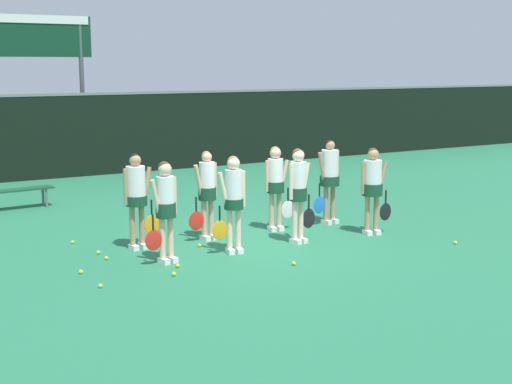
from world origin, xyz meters
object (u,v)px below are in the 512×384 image
Objects in this scene: tennis_ball_2 at (200,245)px; tennis_ball_4 at (178,266)px; scoreboard at (32,51)px; tennis_ball_9 at (455,243)px; player_0 at (165,203)px; player_4 at (136,192)px; tennis_ball_3 at (174,274)px; tennis_ball_8 at (294,263)px; player_5 at (207,189)px; player_1 at (233,196)px; tennis_ball_6 at (81,272)px; tennis_ball_0 at (106,258)px; tennis_ball_1 at (100,286)px; tennis_ball_10 at (73,242)px; bench_courtside at (7,193)px; tennis_ball_5 at (196,231)px; player_2 at (298,187)px; player_6 at (276,181)px; player_3 at (373,183)px; player_7 at (330,174)px; tennis_ball_7 at (98,252)px.

tennis_ball_4 is at bearing -130.46° from tennis_ball_2.
scoreboard reaches higher than tennis_ball_9.
player_4 reaches higher than player_0.
tennis_ball_3 is 1.01× the size of tennis_ball_8.
player_5 is (0.90, -10.02, -2.72)m from scoreboard.
tennis_ball_2 is (-0.36, 0.66, -1.00)m from player_1.
tennis_ball_6 is at bearing 145.77° from tennis_ball_3.
scoreboard is at bearing 83.19° from tennis_ball_0.
tennis_ball_1 is (-2.72, -1.93, -0.96)m from player_5.
player_5 reaches higher than tennis_ball_2.
tennis_ball_8 is 4.32m from tennis_ball_10.
scoreboard is 67.10× the size of tennis_ball_8.
tennis_ball_2 is at bearing -70.23° from bench_courtside.
tennis_ball_1 is at bearing -179.43° from tennis_ball_3.
tennis_ball_1 is 3.74m from tennis_ball_5.
player_5 is 25.69× the size of tennis_ball_10.
player_2 is at bearing -46.81° from player_5.
player_2 is (4.16, -5.84, 0.65)m from bench_courtside.
tennis_ball_6 is at bearing -135.26° from tennis_ball_0.
tennis_ball_4 is (-2.64, -0.42, -1.03)m from player_2.
player_0 reaches higher than tennis_ball_1.
player_2 reaches higher than tennis_ball_2.
player_0 is (1.48, -5.88, 0.62)m from bench_courtside.
tennis_ball_4 is (-2.81, -1.51, -0.98)m from player_6.
player_7 is (-0.18, 1.20, 0.03)m from player_3.
player_6 is 2.21m from tennis_ball_2.
tennis_ball_9 is (2.49, -1.56, -1.03)m from player_2.
player_5 is at bearing 168.93° from player_3.
tennis_ball_10 is (-0.20, 0.96, -0.00)m from tennis_ball_7.
tennis_ball_5 is at bearing 78.39° from player_5.
player_0 is at bearing 163.64° from tennis_ball_9.
player_3 is 1.01× the size of player_5.
tennis_ball_2 is 1.00× the size of tennis_ball_9.
player_4 is 26.18× the size of tennis_ball_2.
tennis_ball_1 is (0.08, -6.69, -0.38)m from bench_courtside.
player_5 is (2.79, -4.76, 0.58)m from bench_courtside.
tennis_ball_5 is at bearing 58.42° from tennis_ball_3.
tennis_ball_8 reaches higher than tennis_ball_0.
player_6 is 4.11m from tennis_ball_10.
player_5 is at bearing 49.70° from tennis_ball_4.
tennis_ball_5 is at bearing -60.77° from bench_courtside.
tennis_ball_10 reaches higher than tennis_ball_0.
scoreboard reaches higher than player_2.
tennis_ball_8 is (0.49, -1.22, -1.00)m from player_1.
bench_courtside is 4.84m from tennis_ball_7.
tennis_ball_7 is (-0.01, 0.42, 0.00)m from tennis_ball_0.
tennis_ball_5 is 0.93× the size of tennis_ball_6.
player_0 reaches higher than player_5.
tennis_ball_2 is 0.93× the size of tennis_ball_6.
tennis_ball_1 is (-0.57, -1.48, 0.00)m from tennis_ball_0.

